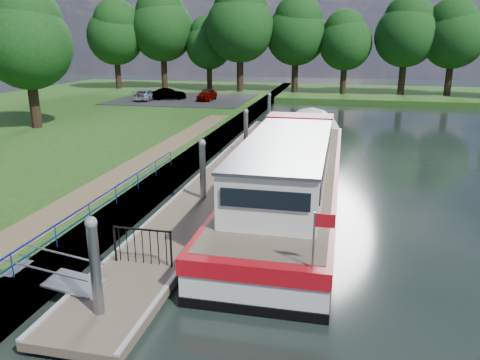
% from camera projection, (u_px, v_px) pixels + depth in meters
% --- Properties ---
extents(ground, '(160.00, 160.00, 0.00)m').
position_uv_depth(ground, '(110.00, 315.00, 12.21)').
color(ground, black).
rests_on(ground, ground).
extents(bank_edge, '(1.10, 90.00, 0.78)m').
position_uv_depth(bank_edge, '(193.00, 159.00, 26.65)').
color(bank_edge, '#473D2D').
rests_on(bank_edge, ground).
extents(far_bank, '(60.00, 18.00, 0.60)m').
position_uv_depth(far_bank, '(396.00, 95.00, 58.30)').
color(far_bank, '#1E4313').
rests_on(far_bank, ground).
extents(footpath, '(1.60, 40.00, 0.05)m').
position_uv_depth(footpath, '(103.00, 186.00, 20.37)').
color(footpath, brown).
rests_on(footpath, riverbank).
extents(carpark, '(14.00, 12.00, 0.06)m').
position_uv_depth(carpark, '(184.00, 99.00, 49.77)').
color(carpark, black).
rests_on(carpark, riverbank).
extents(blue_fence, '(0.04, 18.04, 0.72)m').
position_uv_depth(blue_fence, '(73.00, 219.00, 15.20)').
color(blue_fence, '#0C2DBF').
rests_on(blue_fence, riverbank).
extents(pontoon, '(2.50, 30.00, 0.56)m').
position_uv_depth(pontoon, '(228.00, 174.00, 24.32)').
color(pontoon, brown).
rests_on(pontoon, ground).
extents(mooring_piles, '(0.30, 27.30, 3.55)m').
position_uv_depth(mooring_piles, '(228.00, 154.00, 24.00)').
color(mooring_piles, gray).
rests_on(mooring_piles, ground).
extents(gangway, '(2.58, 1.00, 0.92)m').
position_uv_depth(gangway, '(56.00, 277.00, 12.88)').
color(gangway, '#A5A8AD').
rests_on(gangway, ground).
extents(gate_panel, '(1.85, 0.05, 1.15)m').
position_uv_depth(gate_panel, '(142.00, 241.00, 13.94)').
color(gate_panel, black).
rests_on(gate_panel, ground).
extents(barge, '(4.36, 21.15, 4.78)m').
position_uv_depth(barge, '(294.00, 171.00, 21.60)').
color(barge, black).
rests_on(barge, ground).
extents(horizon_trees, '(54.38, 10.03, 12.87)m').
position_uv_depth(horizon_trees, '(286.00, 30.00, 55.78)').
color(horizon_trees, '#332316').
rests_on(horizon_trees, ground).
extents(bank_tree_a, '(6.12, 6.12, 9.72)m').
position_uv_depth(bank_tree_a, '(27.00, 38.00, 32.24)').
color(bank_tree_a, '#332316').
rests_on(bank_tree_a, riverbank).
extents(car_a, '(1.52, 3.55, 1.20)m').
position_uv_depth(car_a, '(207.00, 95.00, 48.32)').
color(car_a, '#999999').
rests_on(car_a, carpark).
extents(car_b, '(3.70, 2.50, 1.15)m').
position_uv_depth(car_b, '(169.00, 94.00, 49.05)').
color(car_b, '#999999').
rests_on(car_b, carpark).
extents(car_c, '(1.73, 3.87, 1.10)m').
position_uv_depth(car_c, '(147.00, 95.00, 48.53)').
color(car_c, '#999999').
rests_on(car_c, carpark).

